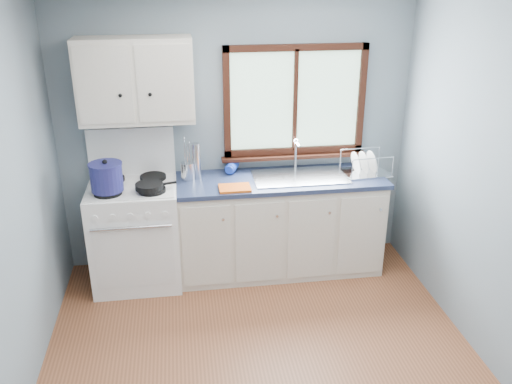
{
  "coord_description": "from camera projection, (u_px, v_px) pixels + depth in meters",
  "views": [
    {
      "loc": [
        -0.51,
        -2.94,
        2.69
      ],
      "look_at": [
        0.05,
        0.9,
        1.05
      ],
      "focal_mm": 38.0,
      "sensor_mm": 36.0,
      "label": 1
    }
  ],
  "objects": [
    {
      "name": "floor",
      "position": [
        267.0,
        380.0,
        3.8
      ],
      "size": [
        3.2,
        3.6,
        0.02
      ],
      "primitive_type": "cube",
      "color": "brown",
      "rests_on": "ground"
    },
    {
      "name": "ceiling",
      "position": [
        271.0,
        1.0,
        2.82
      ],
      "size": [
        3.2,
        3.6,
        0.02
      ],
      "primitive_type": "cube",
      "color": "white",
      "rests_on": "wall_back"
    },
    {
      "name": "wall_back",
      "position": [
        236.0,
        134.0,
        4.96
      ],
      "size": [
        3.2,
        0.02,
        2.5
      ],
      "primitive_type": "cube",
      "color": "slate",
      "rests_on": "ground"
    },
    {
      "name": "wall_right",
      "position": [
        512.0,
        203.0,
        3.53
      ],
      "size": [
        0.02,
        3.6,
        2.5
      ],
      "primitive_type": "cube",
      "color": "slate",
      "rests_on": "ground"
    },
    {
      "name": "gas_range",
      "position": [
        136.0,
        231.0,
        4.82
      ],
      "size": [
        0.76,
        0.69,
        1.36
      ],
      "color": "white",
      "rests_on": "floor"
    },
    {
      "name": "base_cabinets",
      "position": [
        279.0,
        229.0,
        5.05
      ],
      "size": [
        1.85,
        0.6,
        0.88
      ],
      "color": "beige",
      "rests_on": "floor"
    },
    {
      "name": "countertop",
      "position": [
        280.0,
        180.0,
        4.85
      ],
      "size": [
        1.89,
        0.64,
        0.04
      ],
      "primitive_type": "cube",
      "color": "#1B253F",
      "rests_on": "base_cabinets"
    },
    {
      "name": "sink",
      "position": [
        300.0,
        183.0,
        4.9
      ],
      "size": [
        0.84,
        0.46,
        0.44
      ],
      "color": "silver",
      "rests_on": "countertop"
    },
    {
      "name": "window",
      "position": [
        295.0,
        109.0,
        4.91
      ],
      "size": [
        1.36,
        0.1,
        1.03
      ],
      "color": "#9EC6A8",
      "rests_on": "wall_back"
    },
    {
      "name": "upper_cabinets",
      "position": [
        136.0,
        81.0,
        4.47
      ],
      "size": [
        0.95,
        0.35,
        0.7
      ],
      "color": "beige",
      "rests_on": "wall_back"
    },
    {
      "name": "skillet",
      "position": [
        150.0,
        186.0,
        4.51
      ],
      "size": [
        0.37,
        0.28,
        0.05
      ],
      "rotation": [
        0.0,
        0.0,
        0.25
      ],
      "color": "black",
      "rests_on": "gas_range"
    },
    {
      "name": "stockpot",
      "position": [
        106.0,
        177.0,
        4.44
      ],
      "size": [
        0.33,
        0.33,
        0.27
      ],
      "rotation": [
        0.0,
        0.0,
        0.23
      ],
      "color": "navy",
      "rests_on": "gas_range"
    },
    {
      "name": "utensil_crock",
      "position": [
        188.0,
        171.0,
        4.79
      ],
      "size": [
        0.13,
        0.13,
        0.4
      ],
      "rotation": [
        0.0,
        0.0,
        -0.04
      ],
      "color": "silver",
      "rests_on": "countertop"
    },
    {
      "name": "thermos",
      "position": [
        196.0,
        161.0,
        4.78
      ],
      "size": [
        0.09,
        0.09,
        0.33
      ],
      "primitive_type": "cylinder",
      "rotation": [
        0.0,
        0.0,
        -0.24
      ],
      "color": "silver",
      "rests_on": "countertop"
    },
    {
      "name": "soap_bottle",
      "position": [
        229.0,
        162.0,
        4.86
      ],
      "size": [
        0.13,
        0.13,
        0.25
      ],
      "primitive_type": "imported",
      "rotation": [
        0.0,
        0.0,
        -0.42
      ],
      "color": "#1636B5",
      "rests_on": "countertop"
    },
    {
      "name": "dish_towel",
      "position": [
        235.0,
        188.0,
        4.61
      ],
      "size": [
        0.27,
        0.19,
        0.02
      ],
      "primitive_type": "cube",
      "rotation": [
        0.0,
        0.0,
        0.0
      ],
      "color": "#D05414",
      "rests_on": "countertop"
    },
    {
      "name": "dish_rack",
      "position": [
        365.0,
        168.0,
        4.94
      ],
      "size": [
        0.43,
        0.34,
        0.21
      ],
      "rotation": [
        0.0,
        0.0,
        0.08
      ],
      "color": "silver",
      "rests_on": "countertop"
    }
  ]
}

